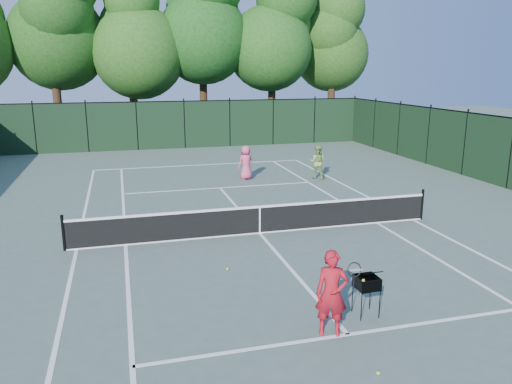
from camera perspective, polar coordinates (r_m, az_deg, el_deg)
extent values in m
plane|color=#4B5C52|center=(15.82, 0.42, -4.75)|extent=(90.00, 90.00, 0.00)
cube|color=white|center=(15.36, -19.81, -6.19)|extent=(0.10, 23.77, 0.01)
cube|color=white|center=(18.03, 17.48, -3.05)|extent=(0.10, 23.77, 0.01)
cube|color=white|center=(15.29, -14.68, -5.89)|extent=(0.10, 23.77, 0.01)
cube|color=white|center=(17.34, 13.65, -3.46)|extent=(0.10, 23.77, 0.01)
cube|color=white|center=(27.10, -6.40, 3.09)|extent=(10.97, 0.10, 0.01)
cube|color=white|center=(10.33, 10.45, -15.72)|extent=(8.23, 0.10, 0.01)
cube|color=white|center=(21.81, -4.13, 0.48)|extent=(8.23, 0.10, 0.01)
cube|color=white|center=(15.82, 0.42, -4.74)|extent=(0.10, 12.80, 0.01)
cube|color=black|center=(15.68, 0.42, -3.18)|extent=(11.60, 0.03, 0.85)
cube|color=white|center=(15.56, 0.43, -1.70)|extent=(11.60, 0.05, 0.07)
cube|color=white|center=(15.82, 0.42, -4.68)|extent=(11.60, 0.05, 0.04)
cube|color=white|center=(15.68, 0.42, -3.18)|extent=(0.05, 0.04, 0.91)
cylinder|color=black|center=(15.22, -21.16, -4.39)|extent=(0.09, 0.09, 1.06)
cylinder|color=black|center=(18.06, 18.44, -1.35)|extent=(0.09, 0.09, 1.06)
cube|color=black|center=(32.87, -8.17, 7.59)|extent=(24.00, 0.05, 3.00)
cylinder|color=black|center=(36.73, -21.67, 8.82)|extent=(0.56, 0.56, 4.80)
ellipsoid|color=#163F12|center=(36.81, -22.59, 18.63)|extent=(6.80, 6.80, 10.54)
cylinder|color=black|center=(36.36, -13.73, 8.96)|extent=(0.56, 0.56, 4.30)
ellipsoid|color=#1D4A15|center=(36.34, -14.27, 17.78)|extent=(6.00, 6.00, 9.30)
cylinder|color=black|center=(37.31, -5.99, 9.94)|extent=(0.56, 0.56, 5.00)
ellipsoid|color=#134213|center=(37.43, -6.26, 19.95)|extent=(7.00, 7.00, 10.85)
cylinder|color=black|center=(37.79, 1.80, 9.75)|extent=(0.56, 0.56, 4.60)
ellipsoid|color=#184814|center=(37.81, 1.87, 18.65)|extent=(6.20, 6.20, 9.61)
cylinder|color=black|center=(40.00, 8.55, 9.70)|extent=(0.56, 0.56, 4.40)
ellipsoid|color=#1E4714|center=(39.99, 8.85, 17.63)|extent=(5.80, 5.80, 8.99)
imported|color=#AD1320|center=(9.91, 8.64, -11.39)|extent=(0.73, 0.60, 1.72)
cylinder|color=black|center=(10.23, 11.10, -10.11)|extent=(0.03, 0.03, 0.30)
torus|color=black|center=(10.13, 11.17, -8.71)|extent=(0.30, 0.10, 0.30)
imported|color=#DC4D77|center=(23.31, -1.16, 3.39)|extent=(0.90, 0.72, 1.60)
imported|color=#80A452|center=(23.64, 7.04, 3.42)|extent=(0.97, 0.91, 1.58)
cylinder|color=black|center=(10.74, 11.95, -12.74)|extent=(0.02, 0.02, 0.61)
cylinder|color=black|center=(10.92, 13.94, -12.38)|extent=(0.02, 0.02, 0.61)
cylinder|color=black|center=(11.07, 10.96, -11.84)|extent=(0.02, 0.02, 0.61)
cylinder|color=black|center=(11.25, 12.90, -11.51)|extent=(0.02, 0.02, 0.61)
cube|color=black|center=(10.81, 12.56, -10.04)|extent=(0.48, 0.48, 0.26)
sphere|color=gold|center=(10.84, 12.54, -10.40)|extent=(0.07, 0.07, 0.07)
sphere|color=gold|center=(10.84, 12.54, -10.40)|extent=(0.07, 0.07, 0.07)
sphere|color=gold|center=(10.84, 12.54, -10.40)|extent=(0.07, 0.07, 0.07)
sphere|color=gold|center=(10.84, 12.54, -10.40)|extent=(0.07, 0.07, 0.07)
sphere|color=gold|center=(10.84, 12.54, -10.40)|extent=(0.07, 0.07, 0.07)
sphere|color=gold|center=(10.84, 12.54, -10.40)|extent=(0.07, 0.07, 0.07)
sphere|color=gold|center=(10.84, 12.54, -10.40)|extent=(0.07, 0.07, 0.07)
sphere|color=gold|center=(10.84, 12.54, -10.40)|extent=(0.07, 0.07, 0.07)
sphere|color=gold|center=(10.84, 12.54, -10.40)|extent=(0.07, 0.07, 0.07)
sphere|color=gold|center=(10.84, 12.54, -10.40)|extent=(0.07, 0.07, 0.07)
sphere|color=gold|center=(10.84, 12.54, -10.40)|extent=(0.07, 0.07, 0.07)
sphere|color=gold|center=(10.84, 12.54, -10.40)|extent=(0.07, 0.07, 0.07)
sphere|color=gold|center=(10.84, 12.54, -10.40)|extent=(0.07, 0.07, 0.07)
sphere|color=gold|center=(10.84, 12.54, -10.40)|extent=(0.07, 0.07, 0.07)
sphere|color=gold|center=(10.84, 12.54, -10.40)|extent=(0.07, 0.07, 0.07)
sphere|color=gold|center=(10.84, 12.54, -10.40)|extent=(0.07, 0.07, 0.07)
sphere|color=gold|center=(9.27, 13.79, -19.45)|extent=(0.07, 0.07, 0.07)
sphere|color=#BEDE2D|center=(13.06, -3.28, -8.78)|extent=(0.07, 0.07, 0.07)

